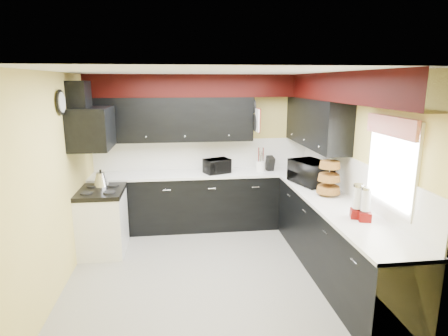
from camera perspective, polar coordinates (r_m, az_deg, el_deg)
The scene contains 35 objects.
ground at distance 5.05m, azimuth -1.68°, elevation -15.21°, with size 3.60×3.60×0.00m, color gray.
wall_back at distance 6.34m, azimuth -3.29°, elevation 2.67°, with size 3.60×0.06×2.50m, color #E0C666.
wall_right at distance 5.08m, azimuth 18.89°, elevation -0.64°, with size 0.06×3.60×2.50m, color #E0C666.
wall_left at distance 4.78m, azimuth -23.82°, elevation -1.88°, with size 0.06×3.60×2.50m, color #E0C666.
ceiling at distance 4.45m, azimuth -1.90°, elevation 14.46°, with size 3.60×3.60×0.06m, color white.
cab_back at distance 6.25m, azimuth -3.01°, elevation -5.05°, with size 3.60×0.60×0.90m, color black.
cab_right at distance 4.94m, azimuth 16.54°, elevation -10.63°, with size 0.60×3.00×0.90m, color black.
counter_back at distance 6.12m, azimuth -3.06°, elevation -0.87°, with size 3.62×0.64×0.04m, color white.
counter_right at distance 4.78m, azimuth 16.90°, elevation -5.45°, with size 0.64×3.02×0.04m, color white.
splash_back at distance 6.35m, azimuth -3.28°, elevation 2.12°, with size 3.60×0.02×0.50m, color white.
splash_right at distance 5.09m, azimuth 18.74°, elevation -1.30°, with size 0.02×3.60×0.50m, color white.
upper_back at distance 6.08m, azimuth -7.99°, elevation 7.36°, with size 2.60×0.35×0.70m, color black.
upper_right at distance 5.73m, azimuth 13.82°, elevation 6.77°, with size 0.35×1.80×0.70m, color black.
soffit_back at distance 6.06m, azimuth -3.31°, elevation 12.41°, with size 3.60×0.36×0.35m, color black.
soffit_right at distance 4.71m, azimuth 18.81°, elevation 11.58°, with size 0.36×3.24×0.35m, color black.
stove at distance 5.64m, azimuth -17.96°, elevation -7.94°, with size 0.60×0.75×0.86m, color white.
cooktop at distance 5.50m, azimuth -18.30°, elevation -3.45°, with size 0.62×0.77×0.06m, color black.
hood at distance 5.34m, azimuth -19.50°, elevation 5.75°, with size 0.50×0.78×0.55m, color black.
hood_duct at distance 5.34m, azimuth -21.23°, elevation 10.15°, with size 0.24×0.40×0.40m, color black.
window at distance 4.24m, azimuth 24.24°, elevation 0.45°, with size 0.03×0.86×0.96m, color white, non-canonical shape.
valance at distance 4.15m, azimuth 24.10°, elevation 5.84°, with size 0.04×0.88×0.20m, color red.
pan_top at distance 6.11m, azimuth 4.57°, elevation 9.35°, with size 0.03×0.22×0.40m, color black, non-canonical shape.
pan_mid at distance 6.01m, azimuth 4.77°, elevation 6.89°, with size 0.03×0.28×0.46m, color black, non-canonical shape.
pan_low at distance 6.27m, azimuth 4.28°, elevation 6.87°, with size 0.03×0.24×0.42m, color black, non-canonical shape.
cut_board at distance 5.89m, azimuth 5.12°, elevation 7.25°, with size 0.03×0.26×0.35m, color white.
baskets at distance 5.02m, azimuth 15.71°, elevation -1.39°, with size 0.27×0.27×0.50m, color brown, non-canonical shape.
clock at distance 4.88m, azimuth -23.62°, elevation 9.16°, with size 0.03×0.30×0.30m, color black, non-canonical shape.
deco_plate at distance 4.62m, azimuth 21.37°, elevation 10.44°, with size 0.03×0.24×0.24m, color white, non-canonical shape.
toaster_oven at distance 6.06m, azimuth -1.04°, elevation 0.31°, with size 0.40×0.33×0.23m, color black.
microwave at distance 5.54m, azimuth 13.09°, elevation -0.66°, with size 0.61×0.41×0.34m, color black.
utensil_crock at distance 6.22m, azimuth 5.60°, elevation 0.29°, with size 0.15×0.15×0.16m, color white.
knife_block at distance 6.26m, azimuth 7.02°, elevation 0.66°, with size 0.11×0.15×0.24m, color black.
kettle at distance 5.67m, azimuth -18.24°, elevation -1.64°, with size 0.22×0.22×0.19m, color #B6B5BA, non-canonical shape.
dispenser_a at distance 4.24m, azimuth 20.76°, elevation -5.45°, with size 0.12×0.12×0.33m, color maroon, non-canonical shape.
dispenser_b at distance 4.30m, azimuth 19.66°, elevation -5.04°, with size 0.13×0.13×0.34m, color maroon, non-canonical shape.
Camera 1 is at (-0.40, -4.43, 2.39)m, focal length 30.00 mm.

